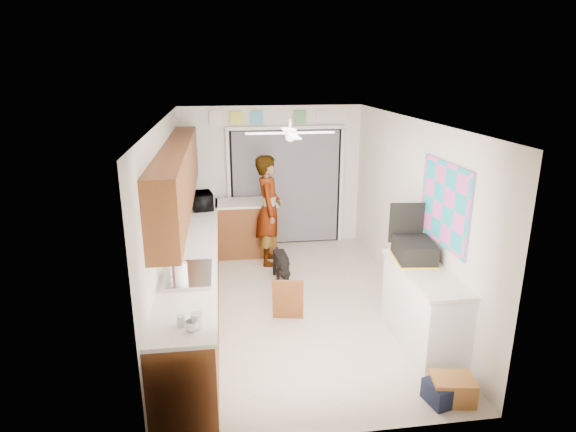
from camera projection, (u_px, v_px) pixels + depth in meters
name	position (u px, v px, depth m)	size (l,w,h in m)	color
floor	(292.00, 304.00, 6.63)	(5.00, 5.00, 0.00)	beige
ceiling	(293.00, 120.00, 5.89)	(5.00, 5.00, 0.00)	white
wall_back	(272.00, 177.00, 8.63)	(3.20, 3.20, 0.00)	white
wall_front	(338.00, 308.00, 3.89)	(3.20, 3.20, 0.00)	white
wall_left	(167.00, 223.00, 6.05)	(5.00, 5.00, 0.00)	white
wall_right	(410.00, 213.00, 6.47)	(5.00, 5.00, 0.00)	white
left_base_cabinets	(194.00, 280.00, 6.32)	(0.60, 4.80, 0.90)	brown
left_countertop	(193.00, 246.00, 6.19)	(0.62, 4.80, 0.04)	white
upper_cabinets	(178.00, 176.00, 6.10)	(0.32, 4.00, 0.80)	brown
sink_basin	(189.00, 275.00, 5.23)	(0.50, 0.76, 0.06)	silver
faucet	(170.00, 268.00, 5.18)	(0.03, 0.03, 0.22)	silver
peninsula_base	(247.00, 229.00, 8.32)	(1.00, 0.60, 0.90)	brown
peninsula_top	(246.00, 203.00, 8.18)	(1.04, 0.64, 0.04)	white
back_opening_recess	(286.00, 187.00, 8.69)	(2.00, 0.06, 2.10)	black
curtain_panel	(286.00, 188.00, 8.65)	(1.90, 0.03, 2.05)	gray
door_trim_left	(229.00, 190.00, 8.53)	(0.06, 0.04, 2.10)	white
door_trim_right	(341.00, 186.00, 8.80)	(0.06, 0.04, 2.10)	white
door_trim_head	(286.00, 128.00, 8.35)	(2.10, 0.04, 0.06)	white
header_frame_0	(236.00, 118.00, 8.21)	(0.22, 0.02, 0.22)	#DFE64C
header_frame_1	(257.00, 118.00, 8.26)	(0.22, 0.02, 0.22)	#51A5DA
header_frame_3	(300.00, 117.00, 8.36)	(0.22, 0.02, 0.22)	#60A863
header_frame_4	(322.00, 117.00, 8.41)	(0.22, 0.02, 0.22)	silver
route66_sign	(216.00, 118.00, 8.16)	(0.22, 0.02, 0.26)	silver
right_counter_base	(423.00, 310.00, 5.54)	(0.50, 1.40, 0.90)	white
right_counter_top	(426.00, 272.00, 5.40)	(0.54, 1.44, 0.04)	white
abstract_painting	(444.00, 204.00, 5.41)	(0.03, 1.15, 0.95)	#EF58BC
ceiling_fan	(290.00, 133.00, 6.13)	(1.14, 1.14, 0.24)	white
microwave	(202.00, 201.00, 7.73)	(0.48, 0.32, 0.26)	black
cup	(192.00, 326.00, 4.14)	(0.12, 0.12, 0.10)	white
jar_a	(197.00, 321.00, 4.18)	(0.10, 0.10, 0.14)	silver
jar_b	(181.00, 321.00, 4.21)	(0.07, 0.07, 0.10)	silver
paper_towel_roll	(181.00, 275.00, 4.94)	(0.13, 0.13, 0.28)	white
suitcase	(414.00, 250.00, 5.66)	(0.42, 0.56, 0.24)	black
suitcase_rim	(413.00, 259.00, 5.69)	(0.44, 0.58, 0.02)	yellow
suitcase_lid	(406.00, 223.00, 5.86)	(0.42, 0.03, 0.50)	black
cardboard_box	(452.00, 389.00, 4.67)	(0.40, 0.30, 0.25)	#C57E3E
navy_crate	(444.00, 391.00, 4.67)	(0.35, 0.29, 0.21)	#131A31
cabinet_door_panel	(288.00, 300.00, 6.11)	(0.40, 0.03, 0.59)	brown
man	(269.00, 210.00, 7.81)	(0.66, 0.43, 1.81)	white
dog	(281.00, 264.00, 7.38)	(0.25, 0.58, 0.46)	black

